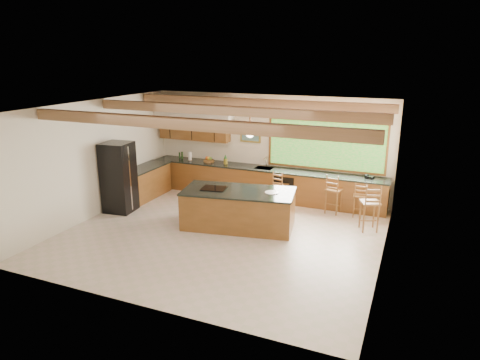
% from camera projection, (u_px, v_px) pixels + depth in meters
% --- Properties ---
extents(ground, '(7.20, 7.20, 0.00)m').
position_uv_depth(ground, '(222.00, 234.00, 10.12)').
color(ground, beige).
rests_on(ground, ground).
extents(room_shell, '(7.27, 6.54, 3.02)m').
position_uv_depth(room_shell, '(226.00, 137.00, 10.14)').
color(room_shell, silver).
rests_on(room_shell, ground).
extents(counter_run, '(7.12, 3.10, 1.22)m').
position_uv_depth(counter_run, '(233.00, 183.00, 12.52)').
color(counter_run, brown).
rests_on(counter_run, ground).
extents(island, '(2.86, 1.71, 0.96)m').
position_uv_depth(island, '(238.00, 209.00, 10.45)').
color(island, brown).
rests_on(island, ground).
extents(refrigerator, '(0.80, 0.79, 1.89)m').
position_uv_depth(refrigerator, '(119.00, 177.00, 11.40)').
color(refrigerator, black).
rests_on(refrigerator, ground).
extents(bar_stool_a, '(0.44, 0.44, 1.02)m').
position_uv_depth(bar_stool_a, '(280.00, 186.00, 11.83)').
color(bar_stool_a, brown).
rests_on(bar_stool_a, ground).
extents(bar_stool_b, '(0.45, 0.45, 1.09)m').
position_uv_depth(bar_stool_b, '(334.00, 191.00, 11.26)').
color(bar_stool_b, brown).
rests_on(bar_stool_b, ground).
extents(bar_stool_c, '(0.38, 0.38, 0.95)m').
position_uv_depth(bar_stool_c, '(360.00, 197.00, 11.04)').
color(bar_stool_c, brown).
rests_on(bar_stool_c, ground).
extents(bar_stool_d, '(0.55, 0.55, 1.18)m').
position_uv_depth(bar_stool_d, '(370.00, 204.00, 10.11)').
color(bar_stool_d, brown).
rests_on(bar_stool_d, ground).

